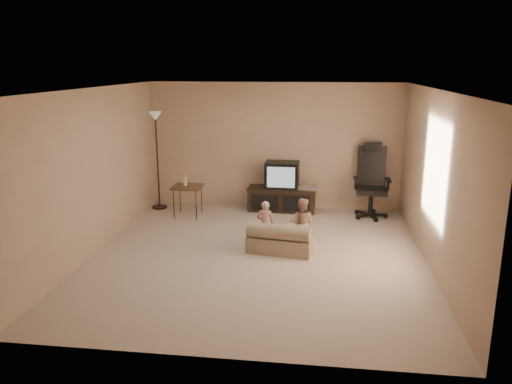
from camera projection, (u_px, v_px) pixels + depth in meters
floor at (257, 256)px, 7.60m from camera, size 5.50×5.50×0.00m
room_shell at (257, 158)px, 7.22m from camera, size 5.50×5.50×5.50m
tv_stand at (282, 191)px, 9.87m from camera, size 1.38×0.54×0.98m
office_chair at (371, 191)px, 9.46m from camera, size 0.69×0.70×1.40m
side_table at (187, 187)px, 9.44m from camera, size 0.54×0.54×0.81m
floor_lamp at (156, 139)px, 9.79m from camera, size 0.30×0.30×1.94m
child_sofa at (280, 240)px, 7.71m from camera, size 1.06×0.70×0.49m
toddler_left at (265, 224)px, 7.89m from camera, size 0.29×0.22×0.76m
toddler_right at (302, 223)px, 7.83m from camera, size 0.44×0.30×0.82m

